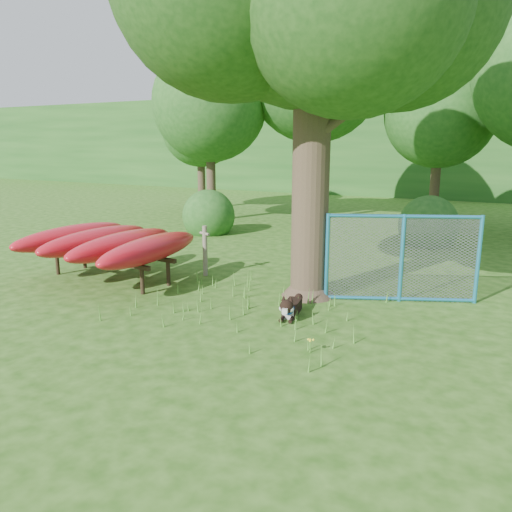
% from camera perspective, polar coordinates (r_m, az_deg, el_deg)
% --- Properties ---
extents(ground, '(80.00, 80.00, 0.00)m').
position_cam_1_polar(ground, '(8.59, -5.00, -7.96)').
color(ground, '#214C0F').
rests_on(ground, ground).
extents(wooden_post, '(0.32, 0.17, 1.18)m').
position_cam_1_polar(wooden_post, '(11.63, -5.84, 0.75)').
color(wooden_post, '#6C6251').
rests_on(wooden_post, ground).
extents(kayak_rack, '(3.53, 3.56, 1.13)m').
position_cam_1_polar(kayak_rack, '(11.63, -16.46, 1.51)').
color(kayak_rack, black).
rests_on(kayak_rack, ground).
extents(husky_dog, '(0.41, 1.05, 0.47)m').
position_cam_1_polar(husky_dog, '(8.97, 3.95, -5.90)').
color(husky_dog, black).
rests_on(husky_dog, ground).
extents(fence_section, '(2.73, 1.23, 2.87)m').
position_cam_1_polar(fence_section, '(10.02, 16.32, -0.27)').
color(fence_section, '#2887BB').
rests_on(fence_section, ground).
extents(wildflower_clump, '(0.10, 0.11, 0.23)m').
position_cam_1_polar(wildflower_clump, '(7.50, 6.24, -9.65)').
color(wildflower_clump, '#52912F').
rests_on(wildflower_clump, ground).
extents(bg_tree_a, '(4.40, 4.40, 6.70)m').
position_cam_1_polar(bg_tree_a, '(20.01, -5.32, 16.87)').
color(bg_tree_a, '#3B2D20').
rests_on(bg_tree_a, ground).
extents(bg_tree_b, '(5.20, 5.20, 8.22)m').
position_cam_1_polar(bg_tree_b, '(20.29, 6.78, 19.98)').
color(bg_tree_b, '#3B2D20').
rests_on(bg_tree_b, ground).
extents(bg_tree_c, '(4.00, 4.00, 6.12)m').
position_cam_1_polar(bg_tree_c, '(19.96, 20.33, 15.09)').
color(bg_tree_c, '#3B2D20').
rests_on(bg_tree_c, ground).
extents(bg_tree_f, '(3.60, 3.60, 5.55)m').
position_cam_1_polar(bg_tree_f, '(23.85, -6.39, 14.36)').
color(bg_tree_f, '#3B2D20').
rests_on(bg_tree_f, ground).
extents(shrub_left, '(1.80, 1.80, 1.80)m').
position_cam_1_polar(shrub_left, '(17.31, -5.40, 2.62)').
color(shrub_left, '#1D511A').
rests_on(shrub_left, ground).
extents(shrub_mid, '(1.80, 1.80, 1.80)m').
position_cam_1_polar(shrub_mid, '(16.18, 18.95, 1.26)').
color(shrub_mid, '#1D511A').
rests_on(shrub_mid, ground).
extents(wooded_hillside, '(80.00, 12.00, 6.00)m').
position_cam_1_polar(wooded_hillside, '(34.99, 21.27, 11.86)').
color(wooded_hillside, '#1D511A').
rests_on(wooded_hillside, ground).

